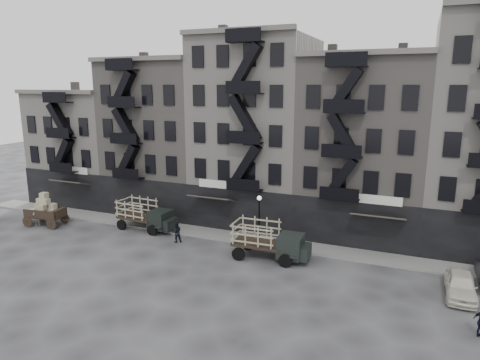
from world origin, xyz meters
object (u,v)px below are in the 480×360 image
at_px(horse, 33,216).
at_px(stake_truck_west, 145,213).
at_px(car_east, 461,285).
at_px(pedestrian_mid, 177,232).
at_px(wagon, 44,207).
at_px(stake_truck_east, 269,238).

xyz_separation_m(horse, stake_truck_west, (10.53, 3.02, 0.70)).
distance_m(stake_truck_west, car_east, 25.63).
bearing_deg(stake_truck_west, pedestrian_mid, -18.15).
bearing_deg(wagon, pedestrian_mid, -3.47).
height_order(stake_truck_west, stake_truck_east, stake_truck_east).
bearing_deg(stake_truck_west, car_east, -3.19).
distance_m(wagon, car_east, 34.89).
bearing_deg(car_east, stake_truck_east, 175.99).
bearing_deg(car_east, stake_truck_west, 173.52).
relative_size(horse, wagon, 0.54).
distance_m(horse, car_east, 35.97).
relative_size(stake_truck_east, car_east, 1.34).
height_order(horse, car_east, horse).
bearing_deg(horse, wagon, -55.07).
height_order(wagon, stake_truck_east, wagon).
bearing_deg(wagon, horse, -165.15).
bearing_deg(pedestrian_mid, horse, -33.89).
bearing_deg(wagon, car_east, -7.82).
xyz_separation_m(horse, pedestrian_mid, (14.80, 1.33, -0.01)).
relative_size(horse, pedestrian_mid, 1.20).
xyz_separation_m(car_east, pedestrian_mid, (-21.17, 1.28, 0.12)).
relative_size(stake_truck_east, pedestrian_mid, 3.40).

